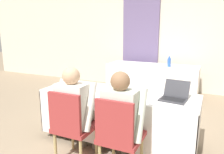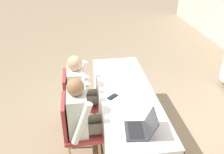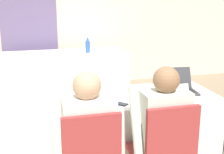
# 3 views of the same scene
# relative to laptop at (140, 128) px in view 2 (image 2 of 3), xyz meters

# --- Properties ---
(ground_plane) EXTENTS (24.00, 24.00, 0.00)m
(ground_plane) POSITION_rel_laptop_xyz_m (-0.74, 0.00, -0.78)
(ground_plane) COLOR gray
(conference_table_near) EXTENTS (2.10, 0.71, 0.73)m
(conference_table_near) POSITION_rel_laptop_xyz_m (-0.74, 0.00, -0.22)
(conference_table_near) COLOR white
(conference_table_near) RESTS_ON ground_plane
(laptop) EXTENTS (0.33, 0.34, 0.22)m
(laptop) POSITION_rel_laptop_xyz_m (0.00, 0.00, 0.00)
(laptop) COLOR #333338
(laptop) RESTS_ON conference_table_near
(cell_phone) EXTENTS (0.15, 0.16, 0.01)m
(cell_phone) POSITION_rel_laptop_xyz_m (-0.67, -0.19, -0.04)
(cell_phone) COLOR black
(cell_phone) RESTS_ON conference_table_near
(paper_beside_laptop) EXTENTS (0.32, 0.36, 0.00)m
(paper_beside_laptop) POSITION_rel_laptop_xyz_m (-1.01, -0.13, -0.04)
(paper_beside_laptop) COLOR white
(paper_beside_laptop) RESTS_ON conference_table_near
(paper_centre_table) EXTENTS (0.31, 0.35, 0.00)m
(paper_centre_table) POSITION_rel_laptop_xyz_m (-0.02, -0.17, -0.04)
(paper_centre_table) COLOR white
(paper_centre_table) RESTS_ON conference_table_near
(paper_left_edge) EXTENTS (0.33, 0.36, 0.00)m
(paper_left_edge) POSITION_rel_laptop_xyz_m (-1.57, 0.02, -0.04)
(paper_left_edge) COLOR white
(paper_left_edge) RESTS_ON conference_table_near
(chair_near_left) EXTENTS (0.44, 0.44, 0.90)m
(chair_near_left) POSITION_rel_laptop_xyz_m (-1.03, -0.66, -0.28)
(chair_near_left) COLOR tan
(chair_near_left) RESTS_ON ground_plane
(chair_near_right) EXTENTS (0.44, 0.44, 0.90)m
(chair_near_right) POSITION_rel_laptop_xyz_m (-0.44, -0.66, -0.28)
(chair_near_right) COLOR tan
(chair_near_right) RESTS_ON ground_plane
(person_checkered_shirt) EXTENTS (0.50, 0.52, 1.16)m
(person_checkered_shirt) POSITION_rel_laptop_xyz_m (-1.03, -0.56, -0.12)
(person_checkered_shirt) COLOR #665B4C
(person_checkered_shirt) RESTS_ON ground_plane
(person_white_shirt) EXTENTS (0.50, 0.52, 1.16)m
(person_white_shirt) POSITION_rel_laptop_xyz_m (-0.44, -0.56, -0.12)
(person_white_shirt) COLOR #665B4C
(person_white_shirt) RESTS_ON ground_plane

